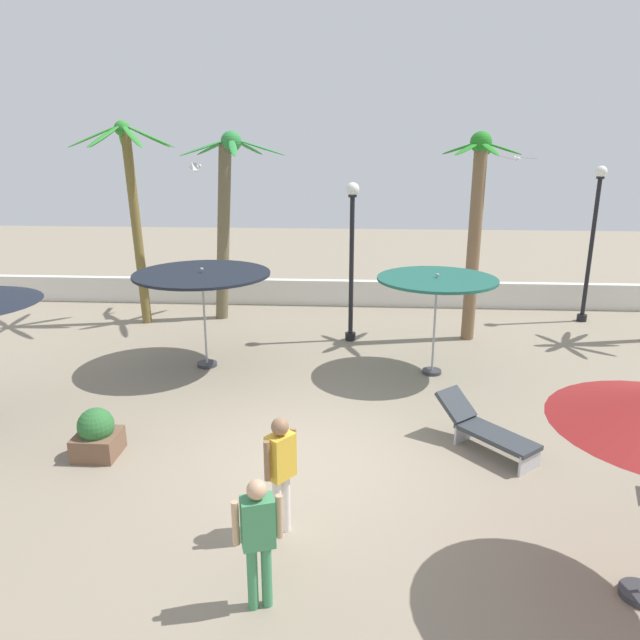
{
  "coord_description": "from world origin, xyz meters",
  "views": [
    {
      "loc": [
        0.79,
        -8.71,
        5.05
      ],
      "look_at": [
        0.0,
        3.47,
        1.4
      ],
      "focal_mm": 33.12,
      "sensor_mm": 36.0,
      "label": 1
    }
  ],
  "objects_px": {
    "palm_tree_0": "(476,218)",
    "seagull_0": "(517,158)",
    "lamp_post_0": "(593,236)",
    "lamp_post_1": "(352,251)",
    "planter": "(97,435)",
    "guest_1": "(281,465)",
    "guest_0": "(258,532)",
    "patio_umbrella_2": "(202,277)",
    "palm_tree_3": "(132,198)",
    "patio_umbrella_0": "(437,283)",
    "lounge_chair_1": "(485,429)",
    "palm_tree_2": "(226,207)",
    "seagull_1": "(195,167)"
  },
  "relations": [
    {
      "from": "palm_tree_3",
      "to": "lamp_post_1",
      "type": "xyz_separation_m",
      "value": [
        6.14,
        -1.26,
        -1.21
      ]
    },
    {
      "from": "guest_1",
      "to": "planter",
      "type": "height_order",
      "value": "guest_1"
    },
    {
      "from": "palm_tree_0",
      "to": "guest_1",
      "type": "height_order",
      "value": "palm_tree_0"
    },
    {
      "from": "planter",
      "to": "lamp_post_1",
      "type": "bearing_deg",
      "value": 57.04
    },
    {
      "from": "palm_tree_0",
      "to": "guest_1",
      "type": "xyz_separation_m",
      "value": [
        -3.94,
        -8.61,
        -2.21
      ]
    },
    {
      "from": "lamp_post_0",
      "to": "guest_0",
      "type": "distance_m",
      "value": 14.19
    },
    {
      "from": "guest_1",
      "to": "lounge_chair_1",
      "type": "bearing_deg",
      "value": 38.01
    },
    {
      "from": "palm_tree_0",
      "to": "planter",
      "type": "height_order",
      "value": "palm_tree_0"
    },
    {
      "from": "seagull_0",
      "to": "palm_tree_3",
      "type": "bearing_deg",
      "value": -165.03
    },
    {
      "from": "palm_tree_0",
      "to": "palm_tree_2",
      "type": "bearing_deg",
      "value": 167.26
    },
    {
      "from": "lounge_chair_1",
      "to": "guest_0",
      "type": "xyz_separation_m",
      "value": [
        -3.26,
        -3.81,
        0.59
      ]
    },
    {
      "from": "lamp_post_1",
      "to": "planter",
      "type": "relative_size",
      "value": 4.87
    },
    {
      "from": "lamp_post_1",
      "to": "lounge_chair_1",
      "type": "relative_size",
      "value": 2.32
    },
    {
      "from": "palm_tree_2",
      "to": "lounge_chair_1",
      "type": "relative_size",
      "value": 3.04
    },
    {
      "from": "lamp_post_0",
      "to": "seagull_0",
      "type": "distance_m",
      "value": 3.42
    },
    {
      "from": "seagull_1",
      "to": "planter",
      "type": "bearing_deg",
      "value": -86.46
    },
    {
      "from": "palm_tree_0",
      "to": "guest_0",
      "type": "distance_m",
      "value": 10.96
    },
    {
      "from": "patio_umbrella_0",
      "to": "lounge_chair_1",
      "type": "relative_size",
      "value": 1.48
    },
    {
      "from": "patio_umbrella_0",
      "to": "guest_1",
      "type": "xyz_separation_m",
      "value": [
        -2.7,
        -5.98,
        -1.09
      ]
    },
    {
      "from": "patio_umbrella_0",
      "to": "lamp_post_1",
      "type": "xyz_separation_m",
      "value": [
        -1.91,
        2.28,
        0.29
      ]
    },
    {
      "from": "lounge_chair_1",
      "to": "guest_0",
      "type": "height_order",
      "value": "guest_0"
    },
    {
      "from": "palm_tree_0",
      "to": "seagull_0",
      "type": "xyz_separation_m",
      "value": [
        1.89,
        3.9,
        1.38
      ]
    },
    {
      "from": "guest_1",
      "to": "planter",
      "type": "bearing_deg",
      "value": 150.91
    },
    {
      "from": "patio_umbrella_0",
      "to": "seagull_0",
      "type": "relative_size",
      "value": 2.04
    },
    {
      "from": "lounge_chair_1",
      "to": "seagull_1",
      "type": "height_order",
      "value": "seagull_1"
    },
    {
      "from": "palm_tree_2",
      "to": "seagull_1",
      "type": "relative_size",
      "value": 4.02
    },
    {
      "from": "lounge_chair_1",
      "to": "guest_0",
      "type": "relative_size",
      "value": 1.1
    },
    {
      "from": "patio_umbrella_0",
      "to": "guest_0",
      "type": "height_order",
      "value": "patio_umbrella_0"
    },
    {
      "from": "patio_umbrella_2",
      "to": "lounge_chair_1",
      "type": "relative_size",
      "value": 1.74
    },
    {
      "from": "patio_umbrella_0",
      "to": "lamp_post_0",
      "type": "xyz_separation_m",
      "value": [
        4.93,
        4.5,
        0.42
      ]
    },
    {
      "from": "palm_tree_0",
      "to": "lamp_post_0",
      "type": "distance_m",
      "value": 4.19
    },
    {
      "from": "patio_umbrella_0",
      "to": "palm_tree_2",
      "type": "height_order",
      "value": "palm_tree_2"
    },
    {
      "from": "palm_tree_0",
      "to": "guest_0",
      "type": "height_order",
      "value": "palm_tree_0"
    },
    {
      "from": "lamp_post_1",
      "to": "guest_0",
      "type": "xyz_separation_m",
      "value": [
        -0.87,
        -9.59,
        -1.43
      ]
    },
    {
      "from": "guest_0",
      "to": "seagull_1",
      "type": "xyz_separation_m",
      "value": [
        -3.84,
        12.29,
        3.42
      ]
    },
    {
      "from": "lounge_chair_1",
      "to": "palm_tree_2",
      "type": "bearing_deg",
      "value": 128.22
    },
    {
      "from": "patio_umbrella_2",
      "to": "planter",
      "type": "distance_m",
      "value": 4.67
    },
    {
      "from": "lamp_post_0",
      "to": "planter",
      "type": "xyz_separation_m",
      "value": [
        -10.99,
        -8.61,
        -2.16
      ]
    },
    {
      "from": "palm_tree_0",
      "to": "planter",
      "type": "xyz_separation_m",
      "value": [
        -7.3,
        -6.74,
        -2.86
      ]
    },
    {
      "from": "palm_tree_3",
      "to": "seagull_0",
      "type": "relative_size",
      "value": 4.39
    },
    {
      "from": "patio_umbrella_0",
      "to": "planter",
      "type": "xyz_separation_m",
      "value": [
        -6.05,
        -4.12,
        -1.74
      ]
    },
    {
      "from": "palm_tree_0",
      "to": "lamp_post_1",
      "type": "bearing_deg",
      "value": -173.75
    },
    {
      "from": "lamp_post_1",
      "to": "planter",
      "type": "bearing_deg",
      "value": -122.96
    },
    {
      "from": "palm_tree_2",
      "to": "planter",
      "type": "xyz_separation_m",
      "value": [
        -0.5,
        -8.28,
        -2.93
      ]
    },
    {
      "from": "lamp_post_1",
      "to": "planter",
      "type": "distance_m",
      "value": 7.89
    },
    {
      "from": "guest_0",
      "to": "palm_tree_3",
      "type": "bearing_deg",
      "value": 115.91
    },
    {
      "from": "patio_umbrella_2",
      "to": "palm_tree_0",
      "type": "bearing_deg",
      "value": 20.97
    },
    {
      "from": "guest_0",
      "to": "palm_tree_0",
      "type": "bearing_deg",
      "value": 67.97
    },
    {
      "from": "planter",
      "to": "guest_1",
      "type": "bearing_deg",
      "value": -29.09
    },
    {
      "from": "lamp_post_0",
      "to": "lamp_post_1",
      "type": "relative_size",
      "value": 1.08
    }
  ]
}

